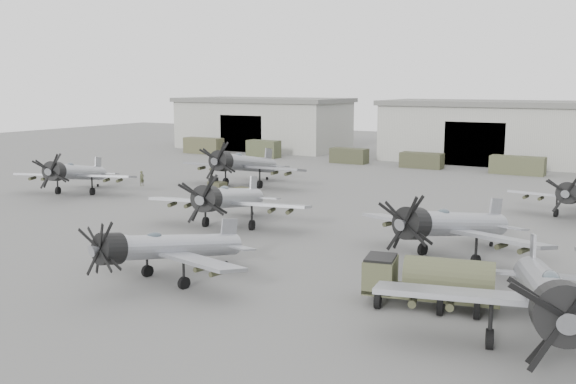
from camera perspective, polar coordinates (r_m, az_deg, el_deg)
name	(u,v)px	position (r m, az deg, el deg)	size (l,w,h in m)	color
ground	(249,263)	(40.31, -3.51, -6.31)	(220.00, 220.00, 0.00)	#626260
hangar_left	(263,123)	(111.64, -2.23, 6.14)	(29.00, 14.80, 8.70)	#A6A79C
hangar_center	(486,131)	(96.89, 17.22, 5.20)	(29.00, 14.80, 8.70)	#A6A79C
support_truck_0	(204,146)	(104.27, -7.52, 4.11)	(6.66, 2.20, 2.53)	#4A4A30
support_truck_1	(263,149)	(97.76, -2.20, 3.85)	(5.05, 2.20, 2.61)	#43482F
support_truck_2	(349,156)	(91.01, 5.45, 3.23)	(5.22, 2.20, 2.11)	#383B26
support_truck_3	(422,160)	(87.17, 11.80, 2.77)	(5.58, 2.20, 2.04)	#393B26
support_truck_4	(517,165)	(84.18, 19.72, 2.25)	(6.50, 2.20, 2.25)	#45482F
aircraft_near_1	(162,248)	(36.47, -11.10, -4.88)	(11.23, 10.11, 4.46)	#9EA0A6
aircraft_near_2	(547,295)	(28.32, 22.06, -8.51)	(14.16, 12.75, 5.64)	gray
aircraft_mid_0	(73,173)	(67.89, -18.53, 1.64)	(12.22, 11.03, 4.94)	#94979C
aircraft_mid_1	(227,199)	(49.36, -5.41, -0.61)	(12.90, 11.61, 5.13)	#9DA0A5
aircraft_mid_2	(448,225)	(41.34, 14.06, -2.85)	(12.82, 11.54, 5.12)	#96989E
aircraft_far_0	(242,164)	(69.39, -4.15, 2.54)	(14.13, 12.72, 5.63)	gray
fuel_tanker	(429,278)	(32.96, 12.43, -7.50)	(6.92, 3.98, 2.55)	#464930
tug_trailer	(227,188)	(66.09, -5.45, 0.38)	(7.02, 2.88, 1.39)	#3C3C27
ground_crew	(142,178)	(72.02, -12.86, 1.19)	(0.61, 0.40, 1.66)	#474B31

